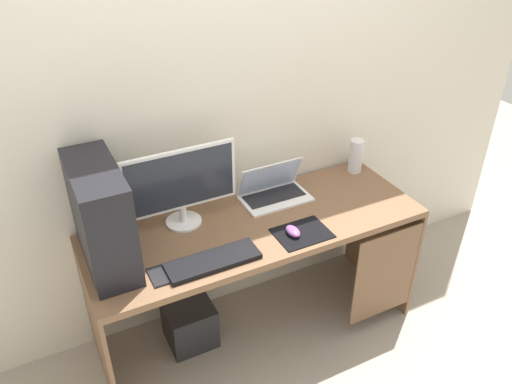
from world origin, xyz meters
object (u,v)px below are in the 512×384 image
Objects in this scene: subwoofer at (190,323)px; keyboard at (213,261)px; laptop at (273,191)px; monitor at (181,185)px; speaker at (356,156)px; cell_phone at (158,276)px; pc_tower at (101,217)px; mouse_left at (293,231)px.

keyboard is at bearing -79.47° from subwoofer.
laptop reaches higher than keyboard.
monitor is 1.30× the size of keyboard.
subwoofer is (-0.04, -0.07, -0.82)m from monitor.
cell_phone is at bearing -163.93° from speaker.
subwoofer is (0.35, 0.05, -0.84)m from pc_tower.
monitor reaches higher than speaker.
mouse_left is at bearing -28.46° from subwoofer.
monitor is 1.53× the size of laptop.
keyboard is 3.23× the size of cell_phone.
keyboard is at bearing -159.45° from speaker.
laptop is (0.50, 0.01, -0.18)m from monitor.
cell_phone is (-0.66, 0.00, -0.02)m from mouse_left.
speaker is 0.73m from mouse_left.
mouse_left is (-0.08, -0.34, -0.02)m from laptop.
mouse_left is at bearing -14.19° from pc_tower.
cell_phone is 0.69m from subwoofer.
speaker is at bearing 2.65° from monitor.
keyboard is at bearing -4.77° from cell_phone.
keyboard is 0.24m from cell_phone.
subwoofer is (-0.54, -0.08, -0.64)m from laptop.
speaker is 0.79× the size of subwoofer.
keyboard is (-1.04, -0.39, -0.09)m from speaker.
laptop is at bearing 35.75° from keyboard.
laptop is 1.82× the size of speaker.
monitor is at bearing 57.94° from subwoofer.
cell_phone reaches higher than subwoofer.
pc_tower reaches higher than cell_phone.
monitor is at bearing 16.32° from pc_tower.
pc_tower is at bearing 150.49° from keyboard.
speaker reaches higher than mouse_left.
pc_tower is 0.91m from subwoofer.
laptop is at bearing -176.31° from speaker.
laptop is at bearing 24.45° from cell_phone.
speaker is 1.51× the size of cell_phone.
subwoofer is at bearing 7.65° from pc_tower.
cell_phone is at bearing 175.23° from keyboard.
pc_tower is 0.51m from keyboard.
cell_phone is (-0.24, -0.32, -0.21)m from monitor.
monitor reaches higher than laptop.
speaker is (0.55, 0.04, 0.06)m from laptop.
pc_tower reaches higher than subwoofer.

